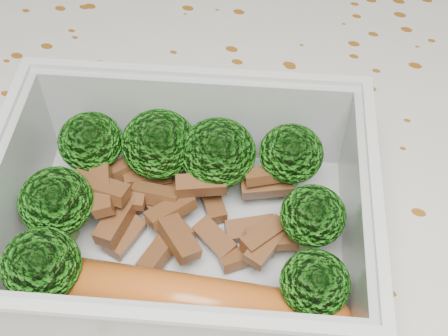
% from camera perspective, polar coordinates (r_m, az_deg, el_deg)
% --- Properties ---
extents(dining_table, '(1.40, 0.90, 0.75)m').
position_cam_1_polar(dining_table, '(0.46, 0.91, -9.35)').
color(dining_table, brown).
rests_on(dining_table, ground).
extents(tablecloth, '(1.46, 0.96, 0.19)m').
position_cam_1_polar(tablecloth, '(0.42, 1.00, -5.92)').
color(tablecloth, silver).
rests_on(tablecloth, dining_table).
extents(lunch_container, '(0.24, 0.21, 0.07)m').
position_cam_1_polar(lunch_container, '(0.35, -3.85, -5.26)').
color(lunch_container, silver).
rests_on(lunch_container, tablecloth).
extents(broccoli_florets, '(0.18, 0.15, 0.05)m').
position_cam_1_polar(broccoli_florets, '(0.35, -4.58, -1.73)').
color(broccoli_florets, '#608C3F').
rests_on(broccoli_florets, lunch_container).
extents(meat_pile, '(0.13, 0.09, 0.03)m').
position_cam_1_polar(meat_pile, '(0.36, -4.28, -3.76)').
color(meat_pile, brown).
rests_on(meat_pile, lunch_container).
extents(sausage, '(0.17, 0.06, 0.03)m').
position_cam_1_polar(sausage, '(0.33, -3.98, -11.99)').
color(sausage, '#BE581C').
rests_on(sausage, lunch_container).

